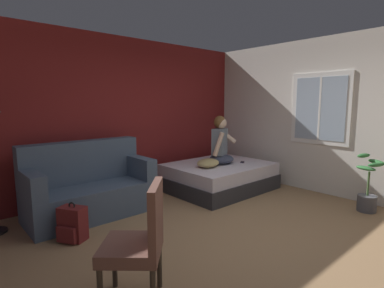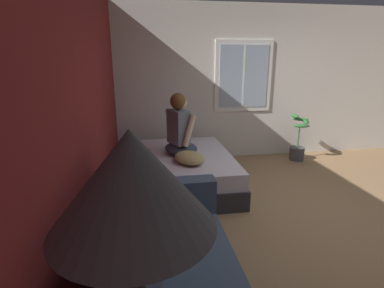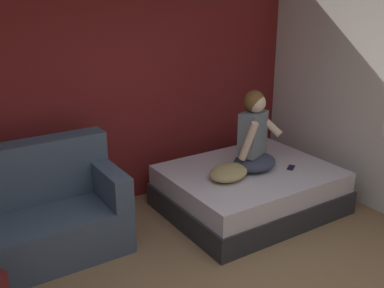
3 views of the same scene
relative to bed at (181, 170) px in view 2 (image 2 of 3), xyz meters
name	(u,v)px [view 2 (image 2 of 3)]	position (x,y,z in m)	size (l,w,h in m)	color
ground_plane	(339,221)	(-1.28, -1.68, -0.24)	(40.00, 40.00, 0.00)	#93704C
wall_back_accent	(81,113)	(-1.28, 1.05, 1.11)	(9.92, 0.16, 2.70)	maroon
wall_side_with_window	(262,83)	(1.26, -1.67, 1.12)	(0.19, 6.69, 2.70)	silver
bed	(181,170)	(0.00, 0.00, 0.00)	(1.83, 1.45, 0.48)	#2D2D33
couch	(172,274)	(-2.31, 0.36, 0.16)	(1.70, 0.83, 1.04)	#47566B
person_seated	(180,130)	(0.04, 0.01, 0.60)	(0.65, 0.61, 0.88)	#383D51
throw_pillow	(190,158)	(-0.35, -0.07, 0.31)	(0.48, 0.36, 0.14)	tan
cell_phone	(191,146)	(0.41, -0.21, 0.25)	(0.07, 0.14, 0.01)	black
floor_lamp	(136,247)	(-3.45, 0.54, 1.19)	(0.36, 0.36, 1.70)	black
potted_plant	(298,144)	(0.79, -2.24, 0.07)	(0.39, 0.37, 0.85)	#4C4C51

